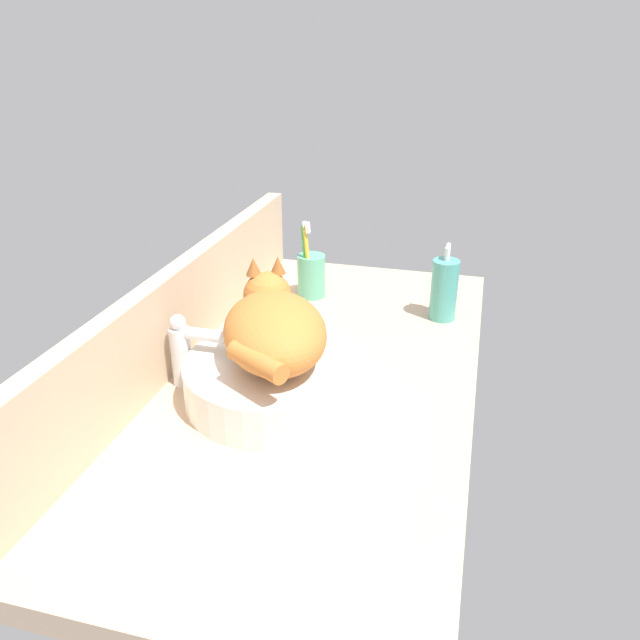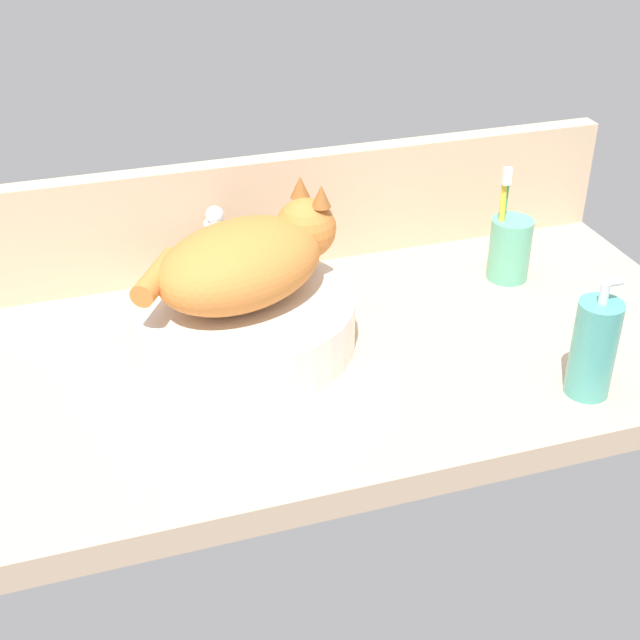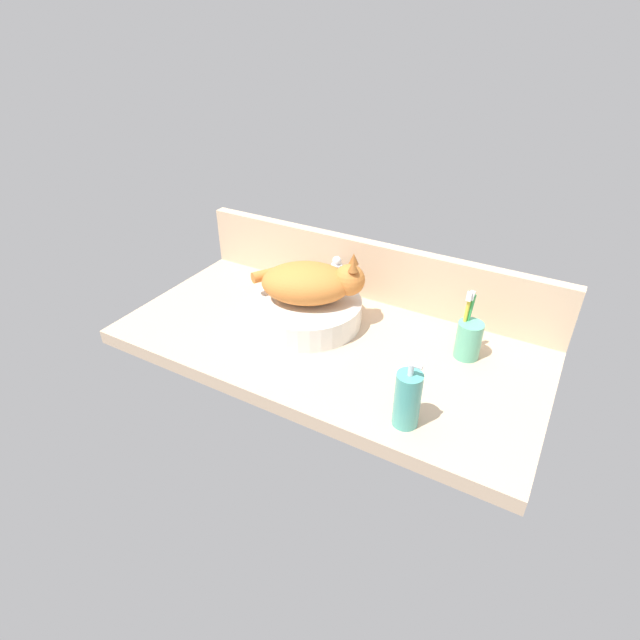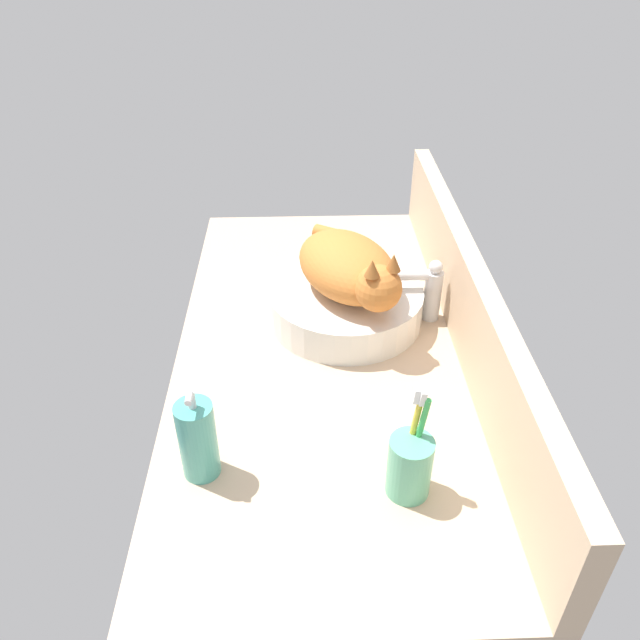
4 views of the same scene
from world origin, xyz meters
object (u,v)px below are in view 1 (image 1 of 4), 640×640
at_px(faucet, 186,348).
at_px(soap_dispenser, 444,289).
at_px(sink_basin, 276,379).
at_px(toothbrush_cup, 311,275).
at_px(cat, 273,327).

bearing_deg(faucet, soap_dispenser, -46.16).
bearing_deg(faucet, sink_basin, -90.64).
distance_m(soap_dispenser, toothbrush_cup, 0.32).
bearing_deg(cat, toothbrush_cup, 7.40).
relative_size(sink_basin, faucet, 2.32).
relative_size(cat, toothbrush_cup, 1.64).
height_order(faucet, soap_dispenser, soap_dispenser).
bearing_deg(cat, faucet, 93.66).
distance_m(sink_basin, soap_dispenser, 0.47).
relative_size(sink_basin, soap_dispenser, 1.88).
height_order(soap_dispenser, toothbrush_cup, toothbrush_cup).
height_order(sink_basin, faucet, faucet).
distance_m(cat, soap_dispenser, 0.47).
xyz_separation_m(sink_basin, cat, (0.01, 0.01, 0.09)).
bearing_deg(soap_dispenser, sink_basin, 148.11).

